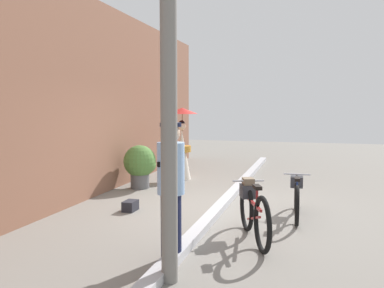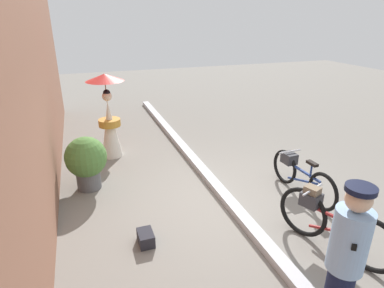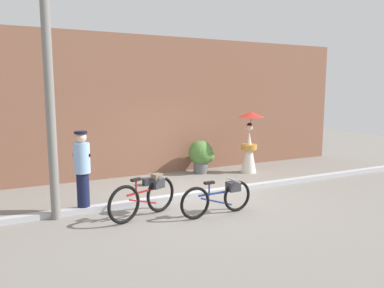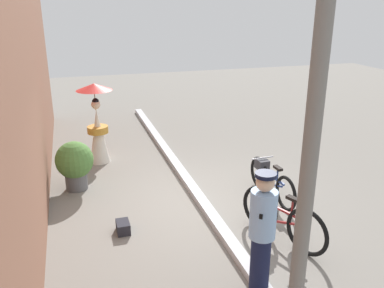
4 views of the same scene
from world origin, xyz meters
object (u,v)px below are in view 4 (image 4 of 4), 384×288
Objects in this scene: bicycle_far_side at (270,179)px; potted_plant_by_door at (75,162)px; person_officer at (262,231)px; person_with_parasol at (97,123)px; utility_pole at (312,133)px; bicycle_near_officer at (279,215)px; backpack_on_pavement at (123,227)px.

bicycle_far_side is 3.94m from potted_plant_by_door.
bicycle_far_side is at bearing -29.93° from person_officer.
person_officer is at bearing -163.27° from person_with_parasol.
utility_pole is at bearing 157.96° from bicycle_far_side.
person_with_parasol is at bearing 16.86° from utility_pole.
bicycle_near_officer is 0.86× the size of person_with_parasol.
potted_plant_by_door is at bearing 46.37° from bicycle_near_officer.
person_officer is at bearing -151.26° from potted_plant_by_door.
person_with_parasol reaches higher than person_officer.
potted_plant_by_door is at bearing 27.48° from utility_pole.
utility_pole is (-2.60, -1.71, 2.30)m from backpack_on_pavement.
person_with_parasol is at bearing 16.73° from person_officer.
utility_pole is (-5.98, -1.81, 1.43)m from person_with_parasol.
person_with_parasol is (5.40, 1.62, 0.04)m from person_officer.
backpack_on_pavement is 3.87m from utility_pole.
potted_plant_by_door is (1.51, 3.64, 0.20)m from bicycle_far_side.
person_officer reaches higher than potted_plant_by_door.
person_with_parasol is (4.32, 2.49, 0.53)m from bicycle_near_officer.
bicycle_near_officer is 5.17× the size of backpack_on_pavement.
bicycle_near_officer is 0.96× the size of bicycle_far_side.
person_with_parasol reaches higher than potted_plant_by_door.
potted_plant_by_door reaches higher than bicycle_near_officer.
bicycle_far_side is 4.26m from person_with_parasol.
person_officer is (-2.50, 1.44, 0.55)m from bicycle_far_side.
utility_pole reaches higher than person_officer.
person_with_parasol is 6.02× the size of backpack_on_pavement.
utility_pole is (-1.67, 0.68, 1.96)m from bicycle_near_officer.
bicycle_far_side is 1.66× the size of potted_plant_by_door.
potted_plant_by_door is (4.01, 2.20, -0.35)m from person_officer.
backpack_on_pavement is (-0.48, 2.96, -0.28)m from bicycle_far_side.
person_with_parasol is at bearing 46.55° from bicycle_far_side.
backpack_on_pavement is at bearing -178.28° from person_with_parasol.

